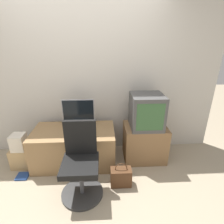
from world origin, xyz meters
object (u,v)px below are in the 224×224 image
mouse (91,131)px  cardboard_box_lower (22,158)px  crt_tv (147,111)px  office_chair (81,165)px  main_monitor (79,114)px  keyboard (76,133)px  book (23,176)px  handbag (121,177)px

mouse → cardboard_box_lower: mouse is taller
crt_tv → cardboard_box_lower: size_ratio=1.66×
office_chair → main_monitor: bearing=97.2°
mouse → cardboard_box_lower: (-1.07, -0.02, -0.42)m
keyboard → book: 0.98m
mouse → handbag: size_ratio=0.18×
main_monitor → handbag: size_ratio=1.42×
main_monitor → crt_tv: size_ratio=0.96×
crt_tv → office_chair: size_ratio=0.54×
office_chair → cardboard_box_lower: office_chair is taller
crt_tv → book: 2.04m
keyboard → mouse: 0.22m
mouse → crt_tv: (0.84, 0.09, 0.26)m
crt_tv → office_chair: bearing=-145.5°
handbag → crt_tv: bearing=52.8°
cardboard_box_lower → office_chair: bearing=-28.8°
office_chair → book: bearing=161.9°
crt_tv → cardboard_box_lower: (-1.91, -0.11, -0.69)m
cardboard_box_lower → handbag: handbag is taller
crt_tv → office_chair: 1.22m
crt_tv → book: crt_tv is taller
cardboard_box_lower → book: bearing=-71.9°
crt_tv → office_chair: crt_tv is taller
keyboard → crt_tv: crt_tv is taller
book → office_chair: bearing=-18.1°
handbag → book: size_ratio=2.12×
office_chair → book: size_ratio=5.74×
keyboard → office_chair: (0.12, -0.53, -0.16)m
cardboard_box_lower → handbag: size_ratio=0.89×
office_chair → crt_tv: bearing=34.5°
handbag → book: 1.42m
crt_tv → main_monitor: bearing=173.3°
keyboard → mouse: size_ratio=4.81×
crt_tv → cardboard_box_lower: crt_tv is taller
keyboard → office_chair: size_ratio=0.31×
main_monitor → book: (-0.80, -0.47, -0.77)m
mouse → cardboard_box_lower: 1.15m
keyboard → mouse: mouse is taller
main_monitor → office_chair: 0.86m
handbag → keyboard: bearing=144.7°
cardboard_box_lower → mouse: bearing=1.0°
main_monitor → mouse: (0.19, -0.21, -0.20)m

